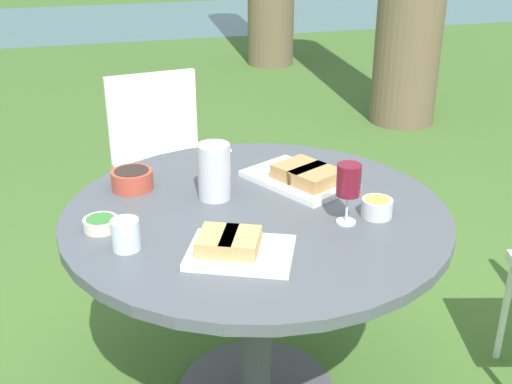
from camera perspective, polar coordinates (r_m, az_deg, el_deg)
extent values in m
cube|color=#4C706B|center=(10.17, -12.96, 14.61)|extent=(40.00, 3.38, 0.01)
cylinder|color=#4C4C51|center=(2.22, 0.00, -10.44)|extent=(0.11, 0.11, 0.69)
cylinder|color=#4C5156|center=(2.03, 0.00, -1.99)|extent=(1.22, 1.22, 0.03)
cylinder|color=white|center=(2.64, 21.25, -9.82)|extent=(0.03, 0.03, 0.43)
cube|color=white|center=(3.09, -7.98, 1.70)|extent=(0.49, 0.47, 0.04)
cube|color=white|center=(3.19, -9.18, 6.73)|extent=(0.44, 0.09, 0.42)
cylinder|color=white|center=(2.99, -10.36, -4.29)|extent=(0.03, 0.03, 0.43)
cylinder|color=white|center=(3.08, -3.29, -2.98)|extent=(0.03, 0.03, 0.43)
cylinder|color=white|center=(3.31, -11.87, -1.43)|extent=(0.03, 0.03, 0.43)
cylinder|color=white|center=(3.39, -5.44, -0.33)|extent=(0.03, 0.03, 0.43)
cylinder|color=silver|center=(2.07, -3.74, 1.84)|extent=(0.11, 0.11, 0.19)
cone|color=silver|center=(2.05, -2.50, 3.98)|extent=(0.03, 0.03, 0.02)
cylinder|color=silver|center=(1.96, 8.00, -2.64)|extent=(0.06, 0.06, 0.01)
cylinder|color=silver|center=(1.94, 8.08, -1.41)|extent=(0.01, 0.01, 0.09)
cylinder|color=maroon|center=(1.90, 8.24, 1.08)|extent=(0.07, 0.07, 0.10)
cube|color=white|center=(1.76, -1.37, -5.42)|extent=(0.35, 0.31, 0.02)
cube|color=tan|center=(1.75, -3.46, -4.36)|extent=(0.15, 0.17, 0.04)
cube|color=tan|center=(1.74, -1.38, -4.51)|extent=(0.15, 0.17, 0.04)
cube|color=white|center=(2.22, 3.79, 1.12)|extent=(0.37, 0.43, 0.02)
cube|color=#B2844C|center=(2.15, 5.37, 1.31)|extent=(0.19, 0.18, 0.05)
cube|color=#B2844C|center=(2.21, 3.81, 1.93)|extent=(0.19, 0.18, 0.05)
cylinder|color=silver|center=(2.00, 10.69, -1.40)|extent=(0.10, 0.10, 0.06)
cylinder|color=#E0C147|center=(1.99, 10.73, -0.96)|extent=(0.08, 0.08, 0.03)
cylinder|color=beige|center=(1.95, -13.63, -2.78)|extent=(0.10, 0.10, 0.04)
cylinder|color=#387533|center=(1.94, -13.66, -2.50)|extent=(0.08, 0.08, 0.02)
cylinder|color=#B74733|center=(2.20, -10.94, 1.09)|extent=(0.14, 0.14, 0.06)
cylinder|color=#2D231E|center=(2.19, -10.98, 1.56)|extent=(0.11, 0.11, 0.03)
cylinder|color=silver|center=(1.81, -11.51, -3.73)|extent=(0.08, 0.08, 0.09)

